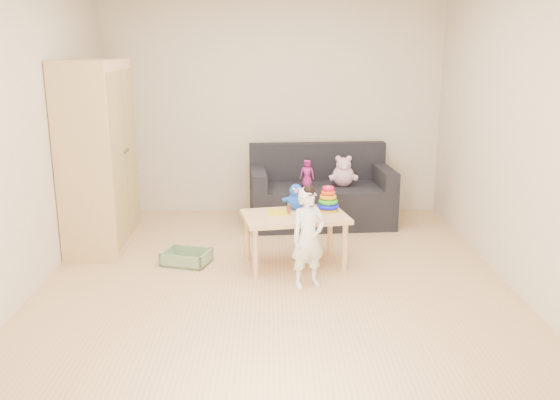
{
  "coord_description": "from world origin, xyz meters",
  "views": [
    {
      "loc": [
        -0.04,
        -4.85,
        1.98
      ],
      "look_at": [
        0.05,
        0.25,
        0.65
      ],
      "focal_mm": 38.0,
      "sensor_mm": 36.0,
      "label": 1
    }
  ],
  "objects_px": {
    "wardrobe": "(98,156)",
    "play_table": "(295,240)",
    "toddler": "(308,239)",
    "sofa": "(321,205)"
  },
  "relations": [
    {
      "from": "play_table",
      "to": "sofa",
      "type": "bearing_deg",
      "value": 75.1
    },
    {
      "from": "wardrobe",
      "to": "play_table",
      "type": "height_order",
      "value": "wardrobe"
    },
    {
      "from": "wardrobe",
      "to": "play_table",
      "type": "bearing_deg",
      "value": -17.15
    },
    {
      "from": "sofa",
      "to": "play_table",
      "type": "xyz_separation_m",
      "value": [
        -0.35,
        -1.33,
        0.02
      ]
    },
    {
      "from": "play_table",
      "to": "toddler",
      "type": "height_order",
      "value": "toddler"
    },
    {
      "from": "wardrobe",
      "to": "sofa",
      "type": "xyz_separation_m",
      "value": [
        2.27,
        0.74,
        -0.7
      ]
    },
    {
      "from": "wardrobe",
      "to": "play_table",
      "type": "relative_size",
      "value": 1.99
    },
    {
      "from": "play_table",
      "to": "toddler",
      "type": "bearing_deg",
      "value": -79.05
    },
    {
      "from": "sofa",
      "to": "play_table",
      "type": "height_order",
      "value": "play_table"
    },
    {
      "from": "play_table",
      "to": "toddler",
      "type": "relative_size",
      "value": 1.12
    }
  ]
}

